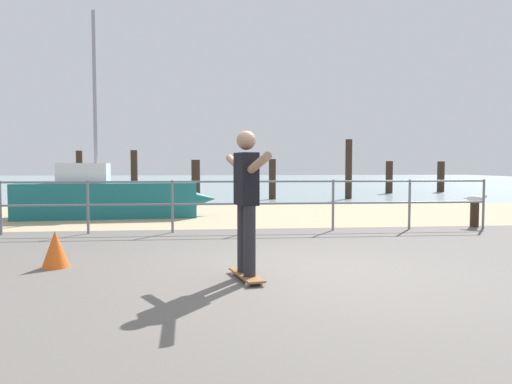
{
  "coord_description": "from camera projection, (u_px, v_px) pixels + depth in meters",
  "views": [
    {
      "loc": [
        -1.12,
        -5.79,
        1.33
      ],
      "look_at": [
        -0.35,
        2.0,
        0.9
      ],
      "focal_mm": 33.3,
      "sensor_mm": 36.0,
      "label": 1
    }
  ],
  "objects": [
    {
      "name": "sailboat",
      "position": [
        115.0,
        197.0,
        12.2
      ],
      "size": [
        5.02,
        1.74,
        5.22
      ],
      "color": "#19666B",
      "rests_on": "ground"
    },
    {
      "name": "traffic_cone",
      "position": [
        55.0,
        250.0,
        6.12
      ],
      "size": [
        0.36,
        0.36,
        0.5
      ],
      "primitive_type": "cone",
      "color": "#E55919",
      "rests_on": "ground"
    },
    {
      "name": "groyne_post_5",
      "position": [
        389.0,
        177.0,
        22.66
      ],
      "size": [
        0.33,
        0.33,
        1.55
      ],
      "primitive_type": "cylinder",
      "color": "#332319",
      "rests_on": "ground"
    },
    {
      "name": "skateboarder",
      "position": [
        246.0,
        193.0,
        5.44
      ],
      "size": [
        0.42,
        1.43,
        1.65
      ],
      "color": "#26262B",
      "rests_on": "skateboard"
    },
    {
      "name": "groyne_post_1",
      "position": [
        134.0,
        172.0,
        23.06
      ],
      "size": [
        0.33,
        0.33,
        2.09
      ],
      "primitive_type": "cylinder",
      "color": "#332319",
      "rests_on": "ground"
    },
    {
      "name": "seagull",
      "position": [
        476.0,
        198.0,
        10.19
      ],
      "size": [
        0.41,
        0.35,
        0.18
      ],
      "color": "white",
      "rests_on": "bollard_short"
    },
    {
      "name": "groyne_post_3",
      "position": [
        272.0,
        179.0,
        18.61
      ],
      "size": [
        0.28,
        0.28,
        1.6
      ],
      "primitive_type": "cylinder",
      "color": "#332319",
      "rests_on": "ground"
    },
    {
      "name": "skateboard",
      "position": [
        246.0,
        275.0,
        5.49
      ],
      "size": [
        0.38,
        0.82,
        0.08
      ],
      "color": "brown",
      "rests_on": "ground"
    },
    {
      "name": "beach_strip",
      "position": [
        251.0,
        215.0,
        12.89
      ],
      "size": [
        24.0,
        6.0,
        0.04
      ],
      "primitive_type": "cube",
      "color": "tan",
      "rests_on": "ground"
    },
    {
      "name": "sea_surface",
      "position": [
        222.0,
        181.0,
        40.71
      ],
      "size": [
        72.0,
        50.0,
        0.04
      ],
      "primitive_type": "cube",
      "color": "#849EA3",
      "rests_on": "ground"
    },
    {
      "name": "groyne_post_2",
      "position": [
        196.0,
        178.0,
        20.65
      ],
      "size": [
        0.38,
        0.38,
        1.59
      ],
      "primitive_type": "cylinder",
      "color": "#332319",
      "rests_on": "ground"
    },
    {
      "name": "ground_plane",
      "position": [
        317.0,
        294.0,
        4.94
      ],
      "size": [
        24.0,
        10.0,
        0.04
      ],
      "primitive_type": "cube",
      "color": "#605B56",
      "rests_on": "ground"
    },
    {
      "name": "groyne_post_0",
      "position": [
        79.0,
        171.0,
        24.52
      ],
      "size": [
        0.32,
        0.32,
        2.11
      ],
      "primitive_type": "cylinder",
      "color": "#332319",
      "rests_on": "ground"
    },
    {
      "name": "bollard_short",
      "position": [
        474.0,
        215.0,
        10.22
      ],
      "size": [
        0.18,
        0.18,
        0.55
      ],
      "primitive_type": "cylinder",
      "color": "#332319",
      "rests_on": "ground"
    },
    {
      "name": "groyne_post_6",
      "position": [
        441.0,
        177.0,
        23.88
      ],
      "size": [
        0.36,
        0.36,
        1.55
      ],
      "primitive_type": "cylinder",
      "color": "#332319",
      "rests_on": "ground"
    },
    {
      "name": "groyne_post_4",
      "position": [
        349.0,
        169.0,
        18.83
      ],
      "size": [
        0.27,
        0.27,
        2.38
      ],
      "primitive_type": "cylinder",
      "color": "#332319",
      "rests_on": "ground"
    },
    {
      "name": "railing_fence",
      "position": [
        214.0,
        198.0,
        9.37
      ],
      "size": [
        11.33,
        0.05,
        1.05
      ],
      "color": "slate",
      "rests_on": "ground"
    }
  ]
}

